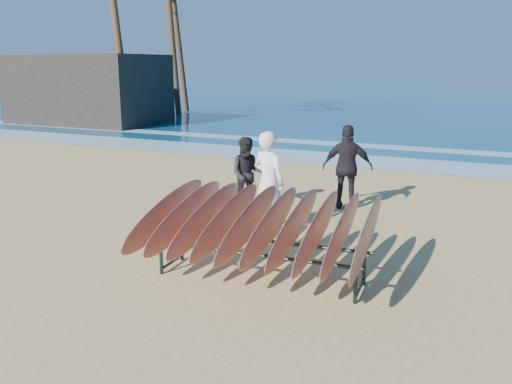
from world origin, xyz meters
TOP-DOWN VIEW (x-y plane):
  - ground at (0.00, 0.00)m, footprint 120.00×120.00m
  - ocean at (0.00, 55.00)m, footprint 160.00×160.00m
  - foam_near at (0.00, 10.00)m, footprint 160.00×160.00m
  - foam_far at (0.00, 13.50)m, footprint 160.00×160.00m
  - surfboard_rack at (0.77, -0.66)m, footprint 3.37×2.84m
  - person_white at (-0.14, 1.63)m, footprint 0.80×0.64m
  - person_dark_a at (-1.17, 2.82)m, footprint 0.97×0.90m
  - person_dark_b at (0.74, 3.89)m, footprint 1.17×0.72m
  - building at (-17.25, 15.48)m, footprint 8.19×4.55m

SIDE VIEW (x-z plane):
  - ground at x=0.00m, z-range 0.00..0.00m
  - ocean at x=0.00m, z-range 0.01..0.01m
  - foam_far at x=0.00m, z-range 0.01..0.01m
  - foam_near at x=0.00m, z-range 0.01..0.01m
  - person_dark_a at x=-1.17m, z-range 0.00..1.61m
  - surfboard_rack at x=0.77m, z-range 0.18..1.54m
  - person_dark_b at x=0.74m, z-range 0.00..1.86m
  - person_white at x=-0.14m, z-range 0.00..1.92m
  - building at x=-17.25m, z-range 0.00..3.64m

